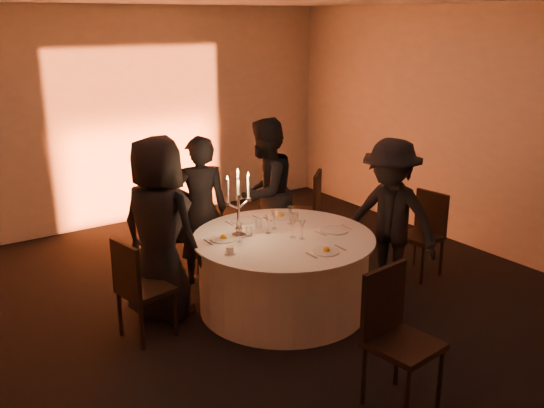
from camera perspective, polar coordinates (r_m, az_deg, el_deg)
floor at (r=6.26m, az=1.05°, el=-9.67°), size 7.00×7.00×0.00m
wall_back at (r=8.78m, az=-12.41°, el=8.06°), size 7.00×0.00×7.00m
wall_right at (r=7.84m, az=19.38°, el=6.45°), size 0.00×7.00×7.00m
uplighter_fixture at (r=8.85m, az=-11.07°, el=-1.47°), size 0.25×0.12×0.10m
banquet_table at (r=6.10m, az=1.07°, el=-6.44°), size 1.80×1.80×0.77m
chair_left at (r=5.59m, az=-12.51°, el=-7.40°), size 0.49×0.49×0.96m
chair_back_left at (r=6.94m, az=-8.59°, el=-2.53°), size 0.50×0.50×0.91m
chair_back_right at (r=7.56m, az=3.37°, el=-0.23°), size 0.63×0.63×1.01m
chair_right at (r=7.07m, az=14.16°, el=-2.28°), size 0.46×0.46×0.95m
chair_front at (r=4.68m, az=11.49°, el=-11.49°), size 0.52×0.52×1.07m
guest_left at (r=5.84m, az=-10.57°, el=-2.37°), size 0.90×1.04×1.80m
guest_back_left at (r=6.59m, az=-6.74°, el=-0.63°), size 0.70×0.57×1.65m
guest_back_right at (r=7.05m, az=-0.67°, el=1.06°), size 1.05×0.96×1.75m
guest_right at (r=6.36m, az=11.02°, el=-1.37°), size 0.92×1.22×1.68m
plate_left at (r=5.88m, az=-4.59°, el=-3.18°), size 0.36×0.26×0.08m
plate_back_left at (r=6.39m, az=-2.71°, el=-1.57°), size 0.36×0.27×0.01m
plate_back_right at (r=6.51m, az=0.81°, el=-1.09°), size 0.36×0.27×0.08m
plate_right at (r=6.13m, az=5.86°, el=-2.47°), size 0.36×0.28×0.01m
plate_front at (r=5.57m, az=5.12°, el=-4.36°), size 0.36×0.25×0.08m
coffee_cup at (r=5.53m, az=-3.97°, el=-4.36°), size 0.11×0.11×0.07m
candelabra at (r=5.88m, az=-3.17°, el=-0.84°), size 0.29×0.14×0.69m
wine_glass_a at (r=5.87m, az=2.00°, el=-1.92°), size 0.07×0.07×0.19m
wine_glass_b at (r=5.76m, az=-3.12°, el=-2.31°), size 0.07×0.07×0.19m
wine_glass_c at (r=6.12m, az=0.21°, el=-1.12°), size 0.07×0.07×0.19m
wine_glass_d at (r=6.26m, az=1.74°, el=-0.69°), size 0.07×0.07×0.19m
wine_glass_e at (r=5.84m, az=2.87°, el=-2.05°), size 0.07×0.07×0.19m
wine_glass_f at (r=5.98m, az=-0.38°, el=-1.54°), size 0.07×0.07×0.19m
tumbler_a at (r=6.37m, az=2.19°, el=-1.25°), size 0.07×0.07×0.09m
tumbler_b at (r=5.95m, az=-2.20°, el=-2.62°), size 0.07×0.07×0.09m
tumbler_c at (r=6.18m, az=-1.28°, el=-1.84°), size 0.07×0.07×0.09m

